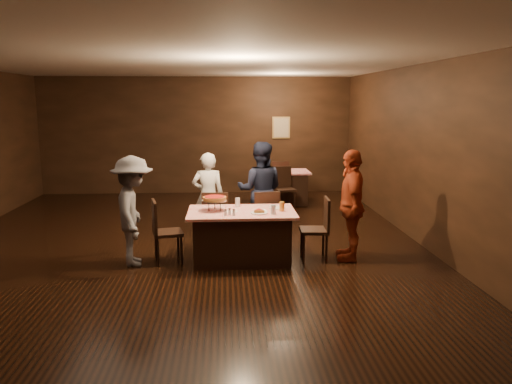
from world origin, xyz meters
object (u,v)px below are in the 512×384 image
(chair_back_far, at_px, (278,179))
(back_table, at_px, (281,187))
(plate_empty, at_px, (277,208))
(diner_grey_knit, at_px, (133,211))
(chair_back_near, at_px, (285,189))
(glass_front_right, at_px, (273,210))
(diner_red_shirt, at_px, (351,205))
(chair_end_left, at_px, (168,231))
(glass_back, at_px, (238,202))
(main_table, at_px, (242,236))
(pizza_stand, at_px, (215,199))
(diner_navy_hoodie, at_px, (260,190))
(diner_white_jacket, at_px, (208,196))
(chair_end_right, at_px, (314,229))
(chair_far_right, at_px, (264,218))
(glass_amber, at_px, (282,207))
(chair_far_left, at_px, (216,219))

(chair_back_far, bearing_deg, back_table, 81.83)
(plate_empty, bearing_deg, diner_grey_knit, -173.98)
(chair_back_near, bearing_deg, glass_front_right, -111.50)
(back_table, xyz_separation_m, diner_red_shirt, (0.57, -4.26, 0.46))
(chair_end_left, relative_size, glass_back, 6.79)
(main_table, bearing_deg, pizza_stand, 172.87)
(back_table, xyz_separation_m, glass_front_right, (-0.63, -4.49, 0.46))
(diner_grey_knit, bearing_deg, diner_navy_hoodie, -62.60)
(back_table, xyz_separation_m, diner_grey_knit, (-2.67, -4.31, 0.42))
(chair_end_left, height_order, diner_navy_hoodie, diner_navy_hoodie)
(diner_white_jacket, bearing_deg, chair_end_right, 142.17)
(back_table, distance_m, plate_empty, 4.14)
(chair_far_right, relative_size, plate_empty, 3.80)
(main_table, height_order, glass_amber, glass_amber)
(diner_white_jacket, height_order, plate_empty, diner_white_jacket)
(chair_far_left, distance_m, plate_empty, 1.16)
(back_table, height_order, glass_back, glass_back)
(main_table, height_order, pizza_stand, pizza_stand)
(chair_far_right, xyz_separation_m, glass_back, (-0.45, -0.45, 0.37))
(chair_far_left, height_order, glass_front_right, chair_far_left)
(chair_end_left, bearing_deg, chair_far_left, -56.20)
(chair_far_right, distance_m, glass_amber, 0.90)
(glass_back, bearing_deg, chair_back_near, 70.74)
(diner_grey_knit, distance_m, glass_back, 1.58)
(chair_far_right, height_order, diner_red_shirt, diner_red_shirt)
(pizza_stand, xyz_separation_m, glass_amber, (1.00, -0.10, -0.11))
(plate_empty, bearing_deg, chair_end_left, -174.81)
(chair_back_far, xyz_separation_m, plate_empty, (-0.53, -4.69, 0.30))
(main_table, bearing_deg, chair_back_near, 73.00)
(chair_far_right, relative_size, chair_back_far, 1.00)
(chair_far_right, bearing_deg, plate_empty, 93.92)
(chair_back_far, distance_m, diner_grey_knit, 5.60)
(chair_end_left, relative_size, diner_navy_hoodie, 0.56)
(diner_navy_hoodie, distance_m, diner_grey_knit, 2.40)
(chair_back_near, relative_size, glass_back, 6.79)
(main_table, bearing_deg, glass_front_right, -29.05)
(chair_far_left, relative_size, pizza_stand, 2.50)
(chair_back_far, bearing_deg, pizza_stand, 64.64)
(chair_back_far, xyz_separation_m, glass_back, (-1.13, -4.54, 0.37))
(chair_far_left, relative_size, diner_navy_hoodie, 0.56)
(chair_end_right, height_order, chair_back_near, same)
(chair_end_right, bearing_deg, chair_back_near, -176.52)
(back_table, xyz_separation_m, chair_back_near, (0.00, -0.70, 0.09))
(main_table, bearing_deg, glass_back, 99.46)
(chair_back_near, bearing_deg, chair_back_far, 77.96)
(chair_far_left, height_order, diner_navy_hoodie, diner_navy_hoodie)
(back_table, distance_m, chair_end_right, 4.24)
(main_table, height_order, diner_red_shirt, diner_red_shirt)
(pizza_stand, xyz_separation_m, glass_front_right, (0.85, -0.30, -0.11))
(chair_far_right, bearing_deg, back_table, -111.18)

